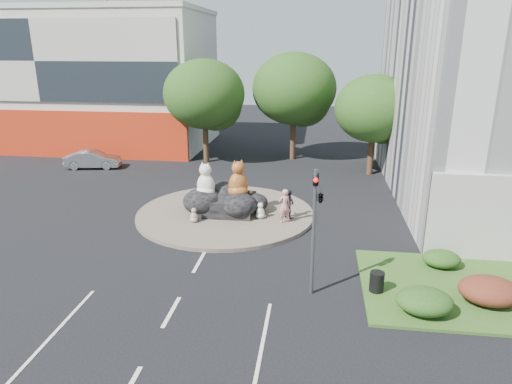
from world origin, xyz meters
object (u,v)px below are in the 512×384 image
Objects in this scene: litter_bin at (377,282)px; pedestrian_pink at (284,206)px; kitten_calico at (194,215)px; pedestrian_dark at (288,204)px; cat_white at (206,180)px; kitten_white at (260,210)px; cat_tabby at (238,178)px; parked_car at (93,159)px.

pedestrian_pink is at bearing 121.91° from litter_bin.
kitten_calico is 10.66m from litter_bin.
kitten_calico is 0.51× the size of pedestrian_dark.
cat_white is 2.19× the size of kitten_white.
kitten_white is 1.16× the size of litter_bin.
cat_white reaches higher than kitten_white.
kitten_white reaches higher than kitten_calico.
cat_white is at bearing 80.18° from kitten_calico.
cat_white is 2.53× the size of litter_bin.
litter_bin is at bearing 92.38° from pedestrian_pink.
cat_tabby reaches higher than litter_bin.
cat_tabby is (1.78, 0.31, 0.06)m from cat_white.
parked_car is (-13.07, 8.71, -1.47)m from cat_tabby.
kitten_calico is at bearing -172.50° from cat_tabby.
kitten_white is 1.49m from pedestrian_pink.
kitten_white is (3.13, -0.53, -1.45)m from cat_white.
cat_white is at bearing -41.88° from pedestrian_pink.
kitten_calico reaches higher than litter_bin.
kitten_calico is 15.26m from parked_car.
litter_bin is (3.93, -7.31, -0.47)m from pedestrian_dark.
pedestrian_dark is at bearing -130.15° from parked_car.
pedestrian_dark reaches higher than parked_car.
kitten_white is 8.83m from litter_bin.
kitten_calico is 0.19× the size of parked_car.
kitten_calico is 5.12m from pedestrian_dark.
cat_tabby is 15.78m from parked_car.
pedestrian_pink reaches higher than pedestrian_dark.
kitten_white is at bearing 46.57° from pedestrian_dark.
pedestrian_pink is at bearing -44.66° from kitten_white.
parked_car is at bearing 164.26° from cat_white.
cat_white reaches higher than pedestrian_pink.
cat_white reaches higher than litter_bin.
kitten_white is at bearing -66.46° from cat_tabby.
pedestrian_pink is (4.47, -0.98, -0.98)m from cat_white.
pedestrian_dark is at bearing -13.64° from kitten_white.
pedestrian_dark is at bearing -44.73° from cat_tabby.
cat_tabby is at bearing 121.81° from kitten_white.
kitten_white is 0.50× the size of pedestrian_pink.
kitten_white is 0.22× the size of parked_car.
litter_bin is at bearing 152.30° from pedestrian_dark.
pedestrian_pink is at bearing 113.56° from pedestrian_dark.
parked_car is at bearing 137.31° from kitten_calico.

